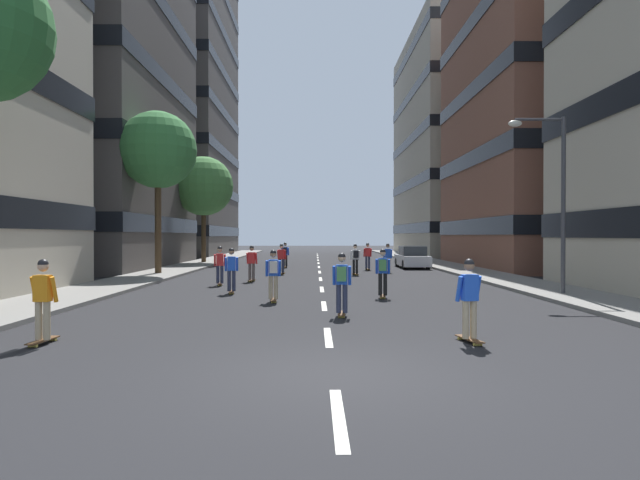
% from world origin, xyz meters
% --- Properties ---
extents(ground_plane, '(153.25, 153.25, 0.00)m').
position_xyz_m(ground_plane, '(0.00, 25.54, 0.00)').
color(ground_plane, black).
extents(sidewalk_left, '(3.01, 70.24, 0.14)m').
position_xyz_m(sidewalk_left, '(-9.18, 28.74, 0.07)').
color(sidewalk_left, gray).
rests_on(sidewalk_left, ground_plane).
extents(sidewalk_right, '(3.01, 70.24, 0.14)m').
position_xyz_m(sidewalk_right, '(9.18, 28.74, 0.07)').
color(sidewalk_right, gray).
rests_on(sidewalk_right, ground_plane).
extents(lane_markings, '(0.16, 57.20, 0.01)m').
position_xyz_m(lane_markings, '(0.00, 25.50, 0.00)').
color(lane_markings, silver).
rests_on(lane_markings, ground_plane).
extents(building_left_mid, '(14.19, 17.25, 30.07)m').
position_xyz_m(building_left_mid, '(-17.72, 27.74, 15.13)').
color(building_left_mid, '#4C4744').
rests_on(building_left_mid, ground_plane).
extents(building_left_far, '(14.19, 19.44, 36.29)m').
position_xyz_m(building_left_far, '(-17.72, 51.17, 18.23)').
color(building_left_far, '#4C4744').
rests_on(building_left_far, ground_plane).
extents(building_right_mid, '(14.19, 16.42, 23.81)m').
position_xyz_m(building_right_mid, '(17.72, 27.74, 12.00)').
color(building_right_mid, brown).
rests_on(building_right_mid, ground_plane).
extents(building_right_far, '(14.19, 22.49, 25.47)m').
position_xyz_m(building_right_far, '(17.72, 51.17, 12.83)').
color(building_right_far, '#B2A893').
rests_on(building_right_far, ground_plane).
extents(parked_car_near, '(1.82, 4.40, 1.52)m').
position_xyz_m(parked_car_near, '(6.47, 26.92, 0.70)').
color(parked_car_near, silver).
rests_on(parked_car_near, ground_plane).
extents(street_tree_near, '(4.71, 4.71, 8.41)m').
position_xyz_m(street_tree_near, '(-9.18, 32.35, 6.18)').
color(street_tree_near, '#4C3823').
rests_on(street_tree_near, sidewalk_left).
extents(street_tree_far, '(4.33, 4.33, 9.13)m').
position_xyz_m(street_tree_far, '(-9.18, 20.55, 7.07)').
color(street_tree_far, '#4C3823').
rests_on(street_tree_far, sidewalk_left).
extents(streetlamp_right, '(2.13, 0.30, 6.50)m').
position_xyz_m(streetlamp_right, '(8.51, 10.34, 4.14)').
color(streetlamp_right, '#3F3F44').
rests_on(streetlamp_right, sidewalk_right).
extents(skater_0, '(0.54, 0.91, 1.78)m').
position_xyz_m(skater_0, '(4.14, 22.50, 0.98)').
color(skater_0, brown).
rests_on(skater_0, ground_plane).
extents(skater_1, '(0.55, 0.91, 1.78)m').
position_xyz_m(skater_1, '(0.46, 5.90, 1.02)').
color(skater_1, brown).
rests_on(skater_1, ground_plane).
extents(skater_2, '(0.55, 0.92, 1.78)m').
position_xyz_m(skater_2, '(-2.38, 27.20, 1.02)').
color(skater_2, brown).
rests_on(skater_2, ground_plane).
extents(skater_3, '(0.56, 0.92, 1.78)m').
position_xyz_m(skater_3, '(-3.55, 11.53, 0.98)').
color(skater_3, brown).
rests_on(skater_3, ground_plane).
extents(skater_4, '(0.56, 0.92, 1.78)m').
position_xyz_m(skater_4, '(-4.60, 14.72, 0.98)').
color(skater_4, brown).
rests_on(skater_4, ground_plane).
extents(skater_5, '(0.55, 0.92, 1.78)m').
position_xyz_m(skater_5, '(-1.71, 8.98, 1.02)').
color(skater_5, brown).
rests_on(skater_5, ground_plane).
extents(skater_6, '(0.57, 0.92, 1.78)m').
position_xyz_m(skater_6, '(2.97, 2.37, 0.98)').
color(skater_6, brown).
rests_on(skater_6, ground_plane).
extents(skater_7, '(0.55, 0.92, 1.78)m').
position_xyz_m(skater_7, '(-3.39, 16.54, 0.98)').
color(skater_7, brown).
rests_on(skater_7, ground_plane).
extents(skater_8, '(0.56, 0.92, 1.78)m').
position_xyz_m(skater_8, '(2.01, 20.57, 1.02)').
color(skater_8, brown).
rests_on(skater_8, ground_plane).
extents(skater_9, '(0.54, 0.91, 1.78)m').
position_xyz_m(skater_9, '(3.16, 24.85, 0.98)').
color(skater_9, brown).
rests_on(skater_9, ground_plane).
extents(skater_10, '(0.56, 0.92, 1.78)m').
position_xyz_m(skater_10, '(2.17, 10.05, 1.02)').
color(skater_10, brown).
rests_on(skater_10, ground_plane).
extents(skater_11, '(0.55, 0.92, 1.78)m').
position_xyz_m(skater_11, '(-5.97, 2.31, 0.98)').
color(skater_11, brown).
rests_on(skater_11, ground_plane).
extents(skater_12, '(0.57, 0.92, 1.78)m').
position_xyz_m(skater_12, '(-2.23, 21.17, 0.98)').
color(skater_12, brown).
rests_on(skater_12, ground_plane).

